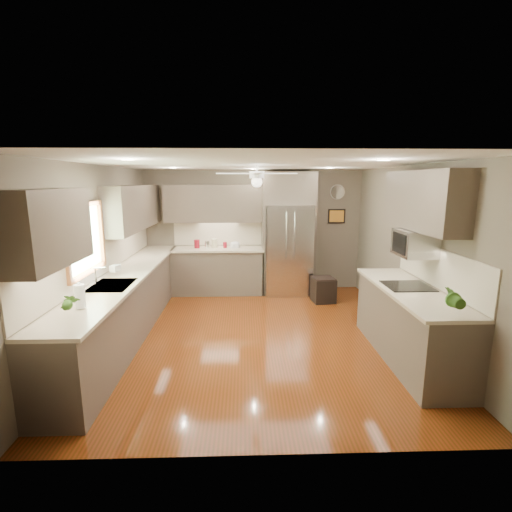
{
  "coord_description": "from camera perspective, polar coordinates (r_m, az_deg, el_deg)",
  "views": [
    {
      "loc": [
        -0.2,
        -5.23,
        2.27
      ],
      "look_at": [
        -0.0,
        0.6,
        1.09
      ],
      "focal_mm": 26.0,
      "sensor_mm": 36.0,
      "label": 1
    }
  ],
  "objects": [
    {
      "name": "paper_towel",
      "position": [
        4.34,
        -25.47,
        -5.61
      ],
      "size": [
        0.11,
        0.11,
        0.27
      ],
      "color": "white",
      "rests_on": "left_run"
    },
    {
      "name": "sink",
      "position": [
        5.22,
        -21.32,
        -4.51
      ],
      "size": [
        0.5,
        0.7,
        0.32
      ],
      "color": "silver",
      "rests_on": "left_run"
    },
    {
      "name": "soap_bottle",
      "position": [
        5.73,
        -20.77,
        -1.69
      ],
      "size": [
        0.12,
        0.12,
        0.21
      ],
      "primitive_type": "imported",
      "rotation": [
        0.0,
        0.0,
        -0.3
      ],
      "color": "white",
      "rests_on": "left_run"
    },
    {
      "name": "potted_plant_right",
      "position": [
        4.21,
        28.18,
        -5.81
      ],
      "size": [
        0.21,
        0.17,
        0.36
      ],
      "primitive_type": "imported",
      "rotation": [
        0.0,
        0.0,
        -0.06
      ],
      "color": "#2F5C1A",
      "rests_on": "right_run"
    },
    {
      "name": "wall_front",
      "position": [
        2.92,
        2.1,
        -9.04
      ],
      "size": [
        4.5,
        0.0,
        4.5
      ],
      "primitive_type": "plane",
      "rotation": [
        -1.57,
        0.0,
        0.0
      ],
      "color": "#62594A",
      "rests_on": "ground"
    },
    {
      "name": "right_run",
      "position": [
        5.23,
        22.55,
        -9.45
      ],
      "size": [
        0.7,
        2.2,
        1.45
      ],
      "color": "#4B3F36",
      "rests_on": "ground"
    },
    {
      "name": "ceiling",
      "position": [
        5.24,
        0.26,
        13.95
      ],
      "size": [
        5.0,
        5.0,
        0.0
      ],
      "primitive_type": "plane",
      "rotation": [
        3.14,
        0.0,
        0.0
      ],
      "color": "white",
      "rests_on": "ground"
    },
    {
      "name": "bowl",
      "position": [
        7.51,
        -3.26,
        1.42
      ],
      "size": [
        0.26,
        0.26,
        0.05
      ],
      "primitive_type": "imported",
      "rotation": [
        0.0,
        0.0,
        0.25
      ],
      "color": "beige",
      "rests_on": "back_run"
    },
    {
      "name": "left_run",
      "position": [
        5.93,
        -19.17,
        -6.74
      ],
      "size": [
        0.65,
        4.7,
        1.45
      ],
      "color": "#4B3F36",
      "rests_on": "ground"
    },
    {
      "name": "canister_d",
      "position": [
        7.55,
        -4.8,
        1.71
      ],
      "size": [
        0.09,
        0.09,
        0.12
      ],
      "primitive_type": "cylinder",
      "rotation": [
        0.0,
        0.0,
        0.19
      ],
      "color": "maroon",
      "rests_on": "back_run"
    },
    {
      "name": "canister_a",
      "position": [
        7.59,
        -9.08,
        1.82
      ],
      "size": [
        0.12,
        0.12,
        0.18
      ],
      "primitive_type": "cylinder",
      "rotation": [
        0.0,
        0.0,
        0.04
      ],
      "color": "maroon",
      "rests_on": "back_run"
    },
    {
      "name": "framed_print",
      "position": [
        7.98,
        12.29,
        6.01
      ],
      "size": [
        0.36,
        0.03,
        0.3
      ],
      "color": "black",
      "rests_on": "wall_back"
    },
    {
      "name": "floor",
      "position": [
        5.7,
        0.23,
        -12.02
      ],
      "size": [
        5.0,
        5.0,
        0.0
      ],
      "primitive_type": "plane",
      "color": "#492509",
      "rests_on": "ground"
    },
    {
      "name": "potted_plant_left",
      "position": [
        4.13,
        -27.03,
        -6.38
      ],
      "size": [
        0.18,
        0.14,
        0.32
      ],
      "primitive_type": "imported",
      "rotation": [
        0.0,
        0.0,
        0.18
      ],
      "color": "#2F5C1A",
      "rests_on": "left_run"
    },
    {
      "name": "canister_c",
      "position": [
        7.55,
        -6.4,
        1.92
      ],
      "size": [
        0.13,
        0.13,
        0.19
      ],
      "primitive_type": "cylinder",
      "rotation": [
        0.0,
        0.0,
        -0.15
      ],
      "color": "beige",
      "rests_on": "back_run"
    },
    {
      "name": "ceiling_fan",
      "position": [
        5.53,
        0.14,
        12.08
      ],
      "size": [
        1.18,
        1.18,
        0.32
      ],
      "color": "white",
      "rests_on": "ceiling"
    },
    {
      "name": "wall_back",
      "position": [
        7.8,
        -0.44,
        3.93
      ],
      "size": [
        4.5,
        0.0,
        4.5
      ],
      "primitive_type": "plane",
      "rotation": [
        1.57,
        0.0,
        0.0
      ],
      "color": "#62594A",
      "rests_on": "ground"
    },
    {
      "name": "refrigerator",
      "position": [
        7.52,
        4.97,
        3.13
      ],
      "size": [
        1.06,
        0.75,
        2.45
      ],
      "color": "silver",
      "rests_on": "ground"
    },
    {
      "name": "recessed_lights",
      "position": [
        5.64,
        -0.32,
        13.71
      ],
      "size": [
        2.84,
        3.14,
        0.01
      ],
      "color": "white",
      "rests_on": "ceiling"
    },
    {
      "name": "back_run",
      "position": [
        7.66,
        -5.81,
        -2.09
      ],
      "size": [
        1.85,
        0.65,
        1.45
      ],
      "color": "#4B3F36",
      "rests_on": "ground"
    },
    {
      "name": "microwave",
      "position": [
        5.24,
        23.23,
        1.83
      ],
      "size": [
        0.43,
        0.55,
        0.34
      ],
      "color": "silver",
      "rests_on": "wall_right"
    },
    {
      "name": "uppers",
      "position": [
        5.98,
        -7.19,
        7.53
      ],
      "size": [
        4.5,
        4.7,
        0.95
      ],
      "color": "#4B3F36",
      "rests_on": "wall_left"
    },
    {
      "name": "canister_b",
      "position": [
        7.58,
        -7.49,
        1.77
      ],
      "size": [
        0.11,
        0.11,
        0.14
      ],
      "primitive_type": "cylinder",
      "rotation": [
        0.0,
        0.0,
        0.22
      ],
      "color": "silver",
      "rests_on": "back_run"
    },
    {
      "name": "wall_clock",
      "position": [
        7.96,
        12.44,
        9.59
      ],
      "size": [
        0.3,
        0.03,
        0.3
      ],
      "color": "white",
      "rests_on": "wall_back"
    },
    {
      "name": "wall_left",
      "position": [
        5.71,
        -22.94,
        0.23
      ],
      "size": [
        0.0,
        5.0,
        5.0
      ],
      "primitive_type": "plane",
      "rotation": [
        1.57,
        0.0,
        1.57
      ],
      "color": "#62594A",
      "rests_on": "ground"
    },
    {
      "name": "wall_right",
      "position": [
        5.86,
        22.8,
        0.51
      ],
      "size": [
        0.0,
        5.0,
        5.0
      ],
      "primitive_type": "plane",
      "rotation": [
        1.57,
        0.0,
        -1.57
      ],
      "color": "#62594A",
      "rests_on": "ground"
    },
    {
      "name": "window",
      "position": [
        5.19,
        -24.83,
        2.4
      ],
      "size": [
        0.05,
        1.12,
        0.92
      ],
      "color": "#BFF2B2",
      "rests_on": "wall_left"
    },
    {
      "name": "stool",
      "position": [
        7.22,
        10.29,
        -5.09
      ],
      "size": [
        0.45,
        0.45,
        0.48
      ],
      "color": "black",
      "rests_on": "ground"
    }
  ]
}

